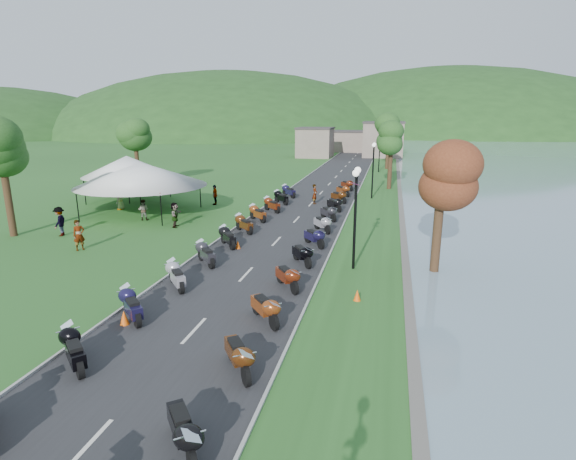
# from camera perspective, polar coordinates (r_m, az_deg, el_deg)

# --- Properties ---
(road) EXTENTS (7.00, 120.00, 0.02)m
(road) POSITION_cam_1_polar(r_m,az_deg,el_deg) (44.71, 4.25, 4.74)
(road) COLOR #2B2B2D
(road) RESTS_ON ground
(hills_backdrop) EXTENTS (360.00, 120.00, 76.00)m
(hills_backdrop) POSITION_cam_1_polar(r_m,az_deg,el_deg) (203.82, 11.26, 12.09)
(hills_backdrop) COLOR #285621
(hills_backdrop) RESTS_ON ground
(far_building) EXTENTS (18.00, 16.00, 5.00)m
(far_building) POSITION_cam_1_polar(r_m,az_deg,el_deg) (89.13, 7.47, 11.11)
(far_building) COLOR gray
(far_building) RESTS_ON ground
(moto_row_left) EXTENTS (2.60, 45.67, 1.10)m
(moto_row_left) POSITION_cam_1_polar(r_m,az_deg,el_deg) (22.12, -12.29, -4.30)
(moto_row_left) COLOR #331411
(moto_row_left) RESTS_ON ground
(moto_row_right) EXTENTS (2.60, 40.13, 1.10)m
(moto_row_right) POSITION_cam_1_polar(r_m,az_deg,el_deg) (28.08, 3.78, 0.02)
(moto_row_right) COLOR #331411
(moto_row_right) RESTS_ON ground
(vendor_tent_main) EXTENTS (6.65, 6.65, 4.00)m
(vendor_tent_main) POSITION_cam_1_polar(r_m,az_deg,el_deg) (36.63, -18.03, 5.06)
(vendor_tent_main) COLOR white
(vendor_tent_main) RESTS_ON ground
(vendor_tent_side) EXTENTS (5.24, 5.24, 4.00)m
(vendor_tent_side) POSITION_cam_1_polar(r_m,az_deg,el_deg) (42.78, -19.62, 6.20)
(vendor_tent_side) COLOR white
(vendor_tent_side) RESTS_ON ground
(tree_park_left) EXTENTS (3.35, 3.35, 9.30)m
(tree_park_left) POSITION_cam_1_polar(r_m,az_deg,el_deg) (32.97, -32.51, 7.20)
(tree_park_left) COLOR #2F6223
(tree_park_left) RESTS_ON ground
(tree_lakeside) EXTENTS (2.59, 2.59, 7.19)m
(tree_lakeside) POSITION_cam_1_polar(r_m,az_deg,el_deg) (22.63, 18.74, 3.65)
(tree_lakeside) COLOR #2F6223
(tree_lakeside) RESTS_ON ground
(pedestrian_a) EXTENTS (0.75, 0.80, 1.77)m
(pedestrian_a) POSITION_cam_1_polar(r_m,az_deg,el_deg) (28.37, -24.83, -2.32)
(pedestrian_a) COLOR slate
(pedestrian_a) RESTS_ON ground
(pedestrian_b) EXTENTS (0.82, 0.56, 1.54)m
(pedestrian_b) POSITION_cam_1_polar(r_m,az_deg,el_deg) (34.66, -17.80, 1.20)
(pedestrian_b) COLOR slate
(pedestrian_b) RESTS_ON ground
(pedestrian_c) EXTENTS (0.83, 1.31, 1.88)m
(pedestrian_c) POSITION_cam_1_polar(r_m,az_deg,el_deg) (32.23, -26.82, -0.65)
(pedestrian_c) COLOR slate
(pedestrian_c) RESTS_ON ground
(traffic_cone_near) EXTENTS (0.36, 0.36, 0.56)m
(traffic_cone_near) POSITION_cam_1_polar(r_m,az_deg,el_deg) (17.89, -20.08, -10.43)
(traffic_cone_near) COLOR #F2590C
(traffic_cone_near) RESTS_ON ground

